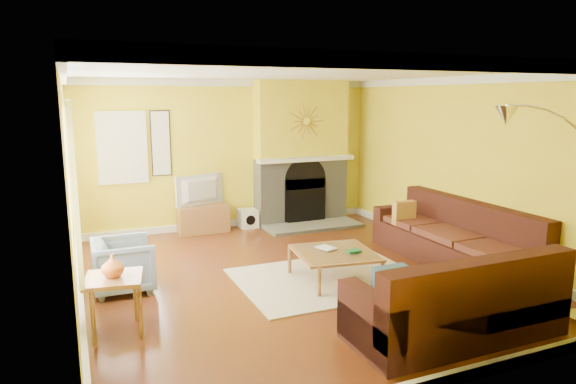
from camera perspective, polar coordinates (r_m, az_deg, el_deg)
name	(u,v)px	position (r m, az deg, el deg)	size (l,w,h in m)	color
floor	(296,276)	(7.07, 0.90, -9.35)	(5.50, 6.00, 0.02)	brown
ceiling	(297,72)	(6.66, 0.97, 13.24)	(5.50, 6.00, 0.02)	white
wall_back	(230,154)	(9.54, -6.47, 4.18)	(5.50, 0.02, 2.70)	yellow
wall_front	(453,233)	(4.22, 17.87, -4.32)	(5.50, 0.02, 2.70)	yellow
wall_left	(69,193)	(6.16, -23.20, -0.09)	(0.02, 6.00, 2.70)	yellow
wall_right	(462,167)	(8.24, 18.76, 2.69)	(0.02, 6.00, 2.70)	yellow
baseboard	(296,271)	(7.05, 0.90, -8.81)	(5.50, 6.00, 0.12)	white
crown_molding	(297,77)	(6.66, 0.97, 12.64)	(5.50, 6.00, 0.12)	white
window_left_near	(70,165)	(7.43, -23.03, 2.77)	(0.06, 1.22, 1.72)	white
window_left_far	(72,188)	(5.55, -22.87, 0.41)	(0.06, 1.22, 1.72)	white
window_back	(122,148)	(9.11, -17.96, 4.70)	(0.82, 0.06, 1.22)	white
wall_art	(161,143)	(9.20, -13.94, 5.26)	(0.34, 0.04, 1.14)	white
fireplace	(301,152)	(9.82, 1.47, 4.42)	(1.80, 0.40, 2.70)	gray
mantel	(306,159)	(9.61, 2.07, 3.68)	(1.92, 0.22, 0.08)	white
hearth	(313,226)	(9.56, 2.81, -3.80)	(1.80, 0.70, 0.06)	gray
sunburst	(306,121)	(9.56, 2.07, 7.86)	(0.70, 0.04, 0.70)	olive
rug	(329,279)	(6.96, 4.59, -9.57)	(2.40, 1.80, 0.02)	beige
sectional_sofa	(408,251)	(6.81, 13.21, -6.35)	(3.10, 3.70, 0.90)	#3B1813
coffee_table	(334,266)	(6.88, 5.19, -8.14)	(1.00, 1.00, 0.40)	white
media_console	(203,219)	(9.32, -9.41, -2.94)	(0.89, 0.40, 0.49)	#956436
tv	(202,190)	(9.22, -9.50, 0.19)	(0.95, 0.12, 0.54)	black
subwoofer	(248,218)	(9.60, -4.50, -2.92)	(0.34, 0.34, 0.34)	white
armchair	(124,265)	(6.77, -17.81, -7.73)	(0.71, 0.73, 0.67)	gray
side_table	(115,305)	(5.64, -18.64, -11.83)	(0.55, 0.55, 0.61)	#956436
vase	(113,266)	(5.49, -18.90, -7.75)	(0.23, 0.23, 0.24)	#CA6222
book	(321,249)	(6.83, 3.69, -6.39)	(0.19, 0.26, 0.03)	white
arc_lamp	(554,223)	(5.76, 27.42, -3.10)	(1.45, 0.36, 2.31)	silver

